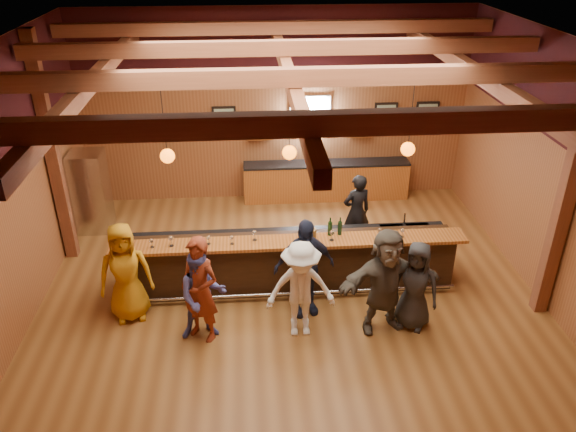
{
  "coord_description": "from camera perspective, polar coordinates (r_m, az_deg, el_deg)",
  "views": [
    {
      "loc": [
        -0.7,
        -8.67,
        6.12
      ],
      "look_at": [
        0.0,
        0.3,
        1.35
      ],
      "focal_mm": 35.0,
      "sensor_mm": 36.0,
      "label": 1
    }
  ],
  "objects": [
    {
      "name": "customer_navy",
      "position": [
        9.53,
        1.65,
        -5.24
      ],
      "size": [
        1.13,
        0.65,
        1.82
      ],
      "primitive_type": "imported",
      "rotation": [
        0.0,
        0.0,
        0.21
      ],
      "color": "#1B2036",
      "rests_on": "ground"
    },
    {
      "name": "glass_g",
      "position": [
        10.1,
        9.3,
        -1.47
      ],
      "size": [
        0.07,
        0.07,
        0.16
      ],
      "color": "silver",
      "rests_on": "bar_counter"
    },
    {
      "name": "bottle_b",
      "position": [
        10.06,
        5.29,
        -1.2
      ],
      "size": [
        0.07,
        0.07,
        0.34
      ],
      "color": "black",
      "rests_on": "bar_counter"
    },
    {
      "name": "pendant_lights",
      "position": [
        9.34,
        0.14,
        6.51
      ],
      "size": [
        4.24,
        0.24,
        1.37
      ],
      "color": "black",
      "rests_on": "room"
    },
    {
      "name": "glass_a",
      "position": [
        9.91,
        -13.7,
        -2.5
      ],
      "size": [
        0.08,
        0.08,
        0.17
      ],
      "color": "silver",
      "rests_on": "bar_counter"
    },
    {
      "name": "bottle_a",
      "position": [
        10.03,
        4.29,
        -1.25
      ],
      "size": [
        0.08,
        0.08,
        0.35
      ],
      "color": "black",
      "rests_on": "bar_counter"
    },
    {
      "name": "customer_orange",
      "position": [
        9.8,
        -16.18,
        -5.53
      ],
      "size": [
        0.97,
        0.73,
        1.8
      ],
      "primitive_type": "imported",
      "rotation": [
        0.0,
        0.0,
        0.2
      ],
      "color": "#B97711",
      "rests_on": "ground"
    },
    {
      "name": "window",
      "position": [
        13.34,
        2.24,
        10.14
      ],
      "size": [
        0.95,
        0.09,
        0.95
      ],
      "color": "silver",
      "rests_on": "room"
    },
    {
      "name": "glass_c",
      "position": [
        9.82,
        -8.1,
        -2.24
      ],
      "size": [
        0.07,
        0.07,
        0.17
      ],
      "color": "silver",
      "rests_on": "bar_counter"
    },
    {
      "name": "glass_b",
      "position": [
        9.87,
        -11.81,
        -2.28
      ],
      "size": [
        0.09,
        0.09,
        0.2
      ],
      "color": "silver",
      "rests_on": "bar_counter"
    },
    {
      "name": "customer_dark",
      "position": [
        9.51,
        12.79,
        -6.93
      ],
      "size": [
        0.92,
        0.8,
        1.59
      ],
      "primitive_type": "imported",
      "rotation": [
        0.0,
        0.0,
        -0.46
      ],
      "color": "#27282A",
      "rests_on": "ground"
    },
    {
      "name": "glass_e",
      "position": [
        9.85,
        -3.43,
        -1.75
      ],
      "size": [
        0.09,
        0.09,
        0.2
      ],
      "color": "silver",
      "rests_on": "bar_counter"
    },
    {
      "name": "bartender",
      "position": [
        11.54,
        6.97,
        0.4
      ],
      "size": [
        0.68,
        0.54,
        1.65
      ],
      "primitive_type": "imported",
      "rotation": [
        0.0,
        0.0,
        3.4
      ],
      "color": "black",
      "rests_on": "ground"
    },
    {
      "name": "ice_bucket",
      "position": [
        9.84,
        2.27,
        -1.91
      ],
      "size": [
        0.21,
        0.21,
        0.23
      ],
      "primitive_type": "cylinder",
      "color": "olive",
      "rests_on": "bar_counter"
    },
    {
      "name": "back_bar_cabinet",
      "position": [
        13.75,
        3.89,
        3.62
      ],
      "size": [
        4.0,
        0.52,
        0.95
      ],
      "color": "brown",
      "rests_on": "ground"
    },
    {
      "name": "framed_pictures",
      "position": [
        13.44,
        5.98,
        10.37
      ],
      "size": [
        5.35,
        0.05,
        0.45
      ],
      "color": "black",
      "rests_on": "room"
    },
    {
      "name": "customer_redvest",
      "position": [
        9.07,
        -8.92,
        -7.42
      ],
      "size": [
        0.8,
        0.73,
        1.84
      ],
      "primitive_type": "imported",
      "rotation": [
        0.0,
        0.0,
        -0.57
      ],
      "color": "maroon",
      "rests_on": "ground"
    },
    {
      "name": "glass_h",
      "position": [
        10.15,
        11.54,
        -1.49
      ],
      "size": [
        0.08,
        0.08,
        0.17
      ],
      "color": "silver",
      "rests_on": "bar_counter"
    },
    {
      "name": "room",
      "position": [
        9.23,
        0.12,
        9.56
      ],
      "size": [
        9.04,
        9.0,
        4.52
      ],
      "color": "brown",
      "rests_on": "ground"
    },
    {
      "name": "glass_f",
      "position": [
        9.86,
        4.5,
        -1.76
      ],
      "size": [
        0.09,
        0.09,
        0.2
      ],
      "color": "silver",
      "rests_on": "bar_counter"
    },
    {
      "name": "stainless_fridge",
      "position": [
        12.88,
        -19.36,
        2.34
      ],
      "size": [
        0.7,
        0.7,
        1.8
      ],
      "primitive_type": "cube",
      "color": "silver",
      "rests_on": "ground"
    },
    {
      "name": "customer_brown",
      "position": [
        9.28,
        9.88,
        -6.55
      ],
      "size": [
        1.8,
        0.87,
        1.87
      ],
      "primitive_type": "imported",
      "rotation": [
        0.0,
        0.0,
        0.19
      ],
      "color": "#4F483F",
      "rests_on": "ground"
    },
    {
      "name": "wine_shelves",
      "position": [
        13.42,
        2.24,
        8.31
      ],
      "size": [
        3.0,
        0.18,
        0.3
      ],
      "color": "brown",
      "rests_on": "room"
    },
    {
      "name": "customer_white",
      "position": [
        9.07,
        1.31,
        -7.51
      ],
      "size": [
        1.12,
        0.64,
        1.72
      ],
      "primitive_type": "imported",
      "rotation": [
        0.0,
        0.0,
        0.0
      ],
      "color": "white",
      "rests_on": "ground"
    },
    {
      "name": "bar_counter",
      "position": [
        10.47,
        0.16,
        -4.39
      ],
      "size": [
        6.3,
        1.07,
        1.11
      ],
      "color": "black",
      "rests_on": "ground"
    },
    {
      "name": "customer_denim",
      "position": [
        9.16,
        -8.68,
        -7.99
      ],
      "size": [
        0.83,
        0.68,
        1.59
      ],
      "primitive_type": "imported",
      "rotation": [
        0.0,
        0.0,
        0.11
      ],
      "color": "#4D529A",
      "rests_on": "ground"
    },
    {
      "name": "glass_d",
      "position": [
        9.78,
        -5.75,
        -2.23
      ],
      "size": [
        0.08,
        0.08,
        0.17
      ],
      "color": "silver",
      "rests_on": "bar_counter"
    }
  ]
}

